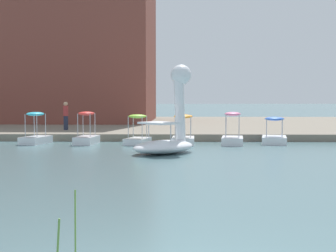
{
  "coord_description": "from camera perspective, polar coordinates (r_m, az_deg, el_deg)",
  "views": [
    {
      "loc": [
        -0.03,
        -4.85,
        2.22
      ],
      "look_at": [
        -0.44,
        15.11,
        1.06
      ],
      "focal_mm": 48.26,
      "sensor_mm": 36.0,
      "label": 1
    }
  ],
  "objects": [
    {
      "name": "shore_bank_far",
      "position": [
        36.43,
        1.22,
        0.14
      ],
      "size": [
        131.39,
        24.93,
        0.38
      ],
      "primitive_type": "cube",
      "color": "slate",
      "rests_on": "ground_plane"
    },
    {
      "name": "apartment_block",
      "position": [
        40.72,
        -12.61,
        9.66
      ],
      "size": [
        14.87,
        12.32,
        12.76
      ],
      "primitive_type": "cube",
      "rotation": [
        0.0,
        0.0,
        -0.01
      ],
      "color": "brown",
      "rests_on": "shore_bank_far"
    },
    {
      "name": "pedal_boat_pink",
      "position": [
        22.72,
        8.14,
        -1.25
      ],
      "size": [
        1.27,
        2.05,
        1.62
      ],
      "color": "white",
      "rests_on": "ground_plane"
    },
    {
      "name": "pedal_boat_cyan",
      "position": [
        23.85,
        -16.38,
        -1.01
      ],
      "size": [
        1.34,
        1.95,
        1.61
      ],
      "color": "white",
      "rests_on": "ground_plane"
    },
    {
      "name": "pedal_boat_red",
      "position": [
        23.03,
        -10.24,
        -1.07
      ],
      "size": [
        1.08,
        1.86,
        1.64
      ],
      "color": "white",
      "rests_on": "ground_plane"
    },
    {
      "name": "pedal_boat_orange",
      "position": [
        22.48,
        1.93,
        -1.15
      ],
      "size": [
        1.17,
        1.87,
        1.5
      ],
      "color": "white",
      "rests_on": "ground_plane"
    },
    {
      "name": "pedal_boat_lime",
      "position": [
        22.67,
        -3.86,
        -1.12
      ],
      "size": [
        1.34,
        1.92,
        1.5
      ],
      "color": "white",
      "rests_on": "ground_plane"
    },
    {
      "name": "person_on_path",
      "position": [
        28.16,
        -12.79,
        1.4
      ],
      "size": [
        0.27,
        0.28,
        1.72
      ],
      "color": "#23283D",
      "rests_on": "shore_bank_far"
    },
    {
      "name": "pedal_boat_blue",
      "position": [
        23.44,
        13.27,
        -1.29
      ],
      "size": [
        1.56,
        2.13,
        1.37
      ],
      "color": "white",
      "rests_on": "ground_plane"
    },
    {
      "name": "swan_boat",
      "position": [
        18.83,
        0.12,
        -0.23
      ],
      "size": [
        3.33,
        3.35,
        3.72
      ],
      "color": "white",
      "rests_on": "ground_plane"
    }
  ]
}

